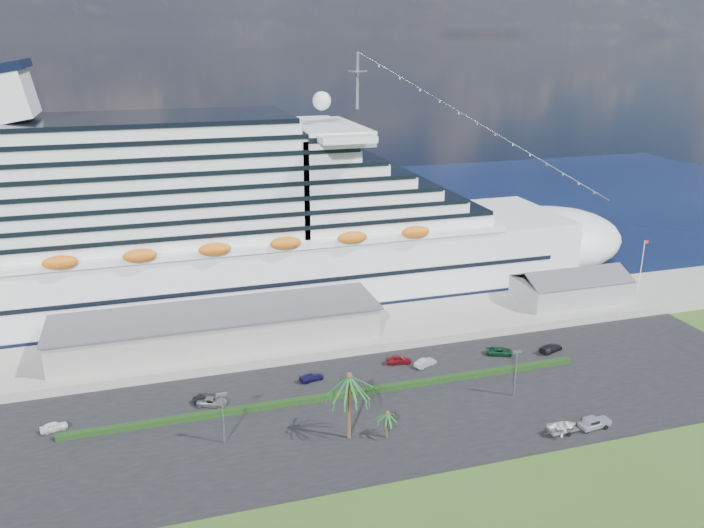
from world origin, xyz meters
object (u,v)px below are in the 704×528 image
object	(u,v)px
parked_car_3	(312,377)
boat_trailer	(564,427)
pickup_truck	(594,423)
cruise_ship	(219,232)

from	to	relation	value
parked_car_3	boat_trailer	xyz separation A→B (m)	(32.42, -27.41, 0.50)
boat_trailer	pickup_truck	bearing A→B (deg)	-1.03
parked_car_3	pickup_truck	bearing A→B (deg)	-139.50
boat_trailer	cruise_ship	bearing A→B (deg)	122.05
cruise_ship	boat_trailer	size ratio (longest dim) A/B	31.40
pickup_truck	boat_trailer	bearing A→B (deg)	178.97
parked_car_3	boat_trailer	distance (m)	42.46
parked_car_3	pickup_truck	world-z (taller)	pickup_truck
cruise_ship	parked_car_3	size ratio (longest dim) A/B	43.20
cruise_ship	boat_trailer	bearing A→B (deg)	-57.95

